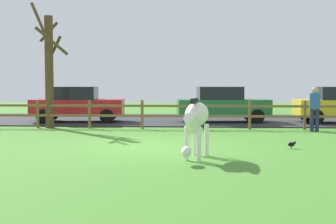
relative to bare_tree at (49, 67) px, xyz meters
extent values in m
plane|color=#47842D|center=(4.37, -5.11, -2.38)|extent=(60.00, 60.00, 0.00)
cube|color=#2D2D33|center=(4.37, 4.19, -2.35)|extent=(28.00, 7.40, 0.05)
cylinder|color=brown|center=(-0.44, -0.11, -1.82)|extent=(0.11, 0.11, 1.11)
cylinder|color=brown|center=(1.62, -0.11, -1.82)|extent=(0.11, 0.11, 1.11)
cylinder|color=brown|center=(3.68, -0.11, -1.82)|extent=(0.11, 0.11, 1.11)
cylinder|color=brown|center=(5.74, -0.11, -1.82)|extent=(0.11, 0.11, 1.11)
cylinder|color=brown|center=(7.80, -0.11, -1.82)|extent=(0.11, 0.11, 1.11)
cylinder|color=brown|center=(9.86, -0.11, -1.82)|extent=(0.11, 0.11, 1.11)
cube|color=brown|center=(3.68, -0.11, -1.88)|extent=(20.61, 0.06, 0.09)
cube|color=brown|center=(3.68, -0.11, -1.49)|extent=(20.61, 0.06, 0.09)
cylinder|color=#513A23|center=(0.00, 0.02, -0.19)|extent=(0.33, 0.33, 4.39)
cylinder|color=#513A23|center=(0.16, 0.29, 0.80)|extent=(0.68, 0.47, 0.90)
cylinder|color=#513A23|center=(0.28, -0.51, 0.98)|extent=(1.17, 0.70, 1.07)
cylinder|color=#513A23|center=(-0.26, -0.34, 1.82)|extent=(0.86, 0.68, 1.39)
cylinder|color=#513A23|center=(-0.09, 0.33, 1.42)|extent=(0.75, 0.32, 0.83)
ellipsoid|color=white|center=(5.82, -7.16, -1.35)|extent=(0.76, 1.32, 0.56)
cylinder|color=white|center=(5.86, -7.58, -1.99)|extent=(0.11, 0.11, 0.78)
cylinder|color=white|center=(5.59, -7.52, -1.99)|extent=(0.11, 0.11, 0.78)
cylinder|color=white|center=(6.05, -6.80, -1.99)|extent=(0.11, 0.11, 0.78)
cylinder|color=white|center=(5.78, -6.74, -1.99)|extent=(0.11, 0.11, 0.78)
cylinder|color=white|center=(5.70, -7.67, -1.53)|extent=(0.37, 0.63, 0.51)
ellipsoid|color=white|center=(5.60, -8.08, -2.10)|extent=(0.30, 0.47, 0.24)
cube|color=black|center=(5.76, -7.40, -1.03)|extent=(0.17, 0.55, 0.12)
cylinder|color=black|center=(5.98, -6.51, -1.50)|extent=(0.09, 0.20, 0.54)
cylinder|color=black|center=(8.34, -5.40, -2.35)|extent=(0.01, 0.01, 0.06)
cylinder|color=black|center=(8.34, -5.44, -2.35)|extent=(0.01, 0.01, 0.06)
ellipsoid|color=black|center=(8.34, -5.42, -2.26)|extent=(0.18, 0.10, 0.12)
sphere|color=black|center=(8.43, -5.42, -2.21)|extent=(0.07, 0.07, 0.07)
cube|color=red|center=(0.52, 2.39, -1.68)|extent=(4.13, 2.04, 0.70)
cube|color=black|center=(0.37, 2.38, -1.05)|extent=(2.03, 1.72, 0.56)
cylinder|color=black|center=(1.79, 3.36, -2.03)|extent=(0.61, 0.23, 0.60)
cylinder|color=black|center=(1.94, 1.67, -2.03)|extent=(0.61, 0.23, 0.60)
cylinder|color=black|center=(-0.90, 3.12, -2.03)|extent=(0.61, 0.23, 0.60)
cylinder|color=black|center=(-0.75, 1.43, -2.03)|extent=(0.61, 0.23, 0.60)
cylinder|color=black|center=(10.72, 3.50, -2.03)|extent=(0.61, 0.20, 0.60)
cylinder|color=black|center=(10.78, 1.80, -2.03)|extent=(0.61, 0.20, 0.60)
cube|color=#236B38|center=(6.93, 2.76, -1.68)|extent=(4.15, 2.10, 0.70)
cube|color=black|center=(6.78, 2.74, -1.05)|extent=(2.05, 1.75, 0.56)
cylinder|color=black|center=(8.18, 3.74, -2.03)|extent=(0.62, 0.24, 0.60)
cylinder|color=black|center=(8.36, 2.05, -2.03)|extent=(0.62, 0.24, 0.60)
cylinder|color=black|center=(5.50, 3.47, -2.03)|extent=(0.62, 0.24, 0.60)
cylinder|color=black|center=(5.67, 1.77, -2.03)|extent=(0.62, 0.24, 0.60)
cylinder|color=#232847|center=(9.98, -0.76, -1.97)|extent=(0.14, 0.14, 0.82)
cylinder|color=#232847|center=(10.15, -0.79, -1.97)|extent=(0.14, 0.14, 0.82)
cube|color=#2D569E|center=(10.07, -0.77, -1.27)|extent=(0.39, 0.28, 0.58)
sphere|color=tan|center=(10.07, -0.77, -0.85)|extent=(0.22, 0.22, 0.22)
camera|label=1|loc=(5.87, -18.07, -0.63)|focal=50.16mm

